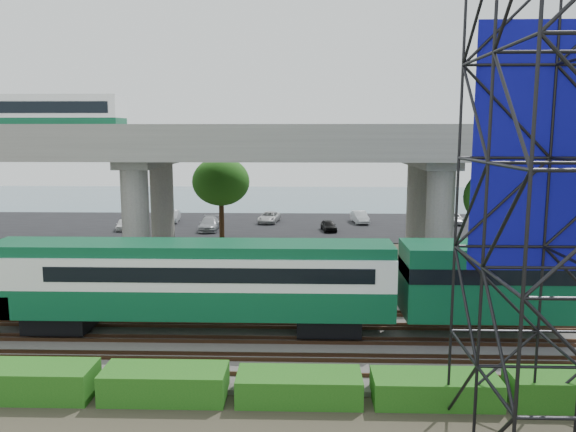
{
  "coord_description": "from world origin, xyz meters",
  "views": [
    {
      "loc": [
        1.16,
        -23.87,
        9.88
      ],
      "look_at": [
        0.29,
        6.0,
        5.35
      ],
      "focal_mm": 35.0,
      "sensor_mm": 36.0,
      "label": 1
    }
  ],
  "objects": [
    {
      "name": "ground",
      "position": [
        0.0,
        0.0,
        0.0
      ],
      "size": [
        140.0,
        140.0,
        0.0
      ],
      "primitive_type": "plane",
      "color": "#474233",
      "rests_on": "ground"
    },
    {
      "name": "ballast_bed",
      "position": [
        0.0,
        2.0,
        0.1
      ],
      "size": [
        90.0,
        12.0,
        0.2
      ],
      "primitive_type": "cube",
      "color": "slate",
      "rests_on": "ground"
    },
    {
      "name": "service_road",
      "position": [
        0.0,
        10.5,
        0.04
      ],
      "size": [
        90.0,
        5.0,
        0.08
      ],
      "primitive_type": "cube",
      "color": "black",
      "rests_on": "ground"
    },
    {
      "name": "parking_lot",
      "position": [
        0.0,
        34.0,
        0.04
      ],
      "size": [
        90.0,
        18.0,
        0.08
      ],
      "primitive_type": "cube",
      "color": "black",
      "rests_on": "ground"
    },
    {
      "name": "harbor_water",
      "position": [
        0.0,
        56.0,
        0.01
      ],
      "size": [
        140.0,
        40.0,
        0.03
      ],
      "primitive_type": "cube",
      "color": "slate",
      "rests_on": "ground"
    },
    {
      "name": "rail_tracks",
      "position": [
        0.0,
        2.0,
        0.28
      ],
      "size": [
        90.0,
        9.52,
        0.16
      ],
      "color": "#472D1E",
      "rests_on": "ballast_bed"
    },
    {
      "name": "commuter_train",
      "position": [
        -2.04,
        2.0,
        2.88
      ],
      "size": [
        29.3,
        3.06,
        4.3
      ],
      "color": "black",
      "rests_on": "rail_tracks"
    },
    {
      "name": "overpass",
      "position": [
        -1.3,
        16.0,
        8.21
      ],
      "size": [
        80.0,
        12.0,
        12.4
      ],
      "color": "#9E9B93",
      "rests_on": "ground"
    },
    {
      "name": "hedge_strip",
      "position": [
        1.01,
        -4.3,
        0.56
      ],
      "size": [
        34.6,
        1.8,
        1.2
      ],
      "color": "#195814",
      "rests_on": "ground"
    },
    {
      "name": "trees",
      "position": [
        -4.67,
        16.17,
        5.57
      ],
      "size": [
        40.94,
        16.94,
        7.69
      ],
      "color": "#382314",
      "rests_on": "ground"
    },
    {
      "name": "suv",
      "position": [
        -16.02,
        9.74,
        0.72
      ],
      "size": [
        4.77,
        2.45,
        1.29
      ],
      "primitive_type": "imported",
      "rotation": [
        0.0,
        0.0,
        1.64
      ],
      "color": "black",
      "rests_on": "service_road"
    },
    {
      "name": "parked_cars",
      "position": [
        0.46,
        33.7,
        0.67
      ],
      "size": [
        35.99,
        9.46,
        1.29
      ],
      "color": "white",
      "rests_on": "parking_lot"
    }
  ]
}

